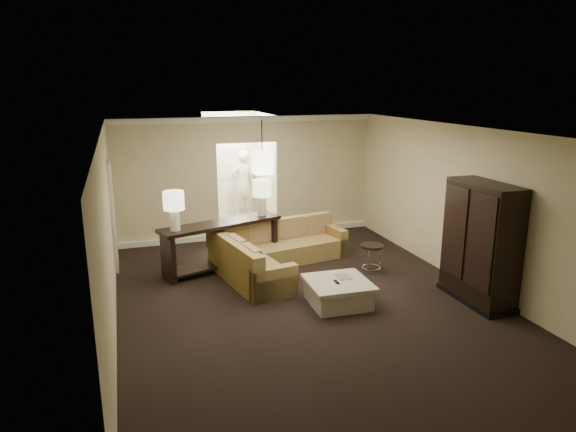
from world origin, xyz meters
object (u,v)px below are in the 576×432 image
object	(u,v)px
sectional_sofa	(272,253)
person	(243,181)
console_table	(222,241)
drink_table	(372,253)
armoire	(480,246)
coffee_table	(338,292)

from	to	relation	value
sectional_sofa	person	bearing A→B (deg)	74.20
console_table	drink_table	xyz separation A→B (m)	(2.66, -1.08, -0.16)
person	console_table	bearing A→B (deg)	60.80
armoire	console_table	bearing A→B (deg)	142.88
coffee_table	armoire	size ratio (longest dim) A/B	0.52
armoire	drink_table	size ratio (longest dim) A/B	3.62
person	armoire	bearing A→B (deg)	101.08
armoire	person	distance (m)	6.86
drink_table	person	size ratio (longest dim) A/B	0.27
sectional_sofa	armoire	xyz separation A→B (m)	(2.79, -2.48, 0.63)
console_table	armoire	bearing A→B (deg)	-55.44
sectional_sofa	person	size ratio (longest dim) A/B	1.41
console_table	person	size ratio (longest dim) A/B	1.22
drink_table	console_table	bearing A→B (deg)	157.83
sectional_sofa	armoire	world-z (taller)	armoire
armoire	person	xyz separation A→B (m)	(-2.44, 6.41, 0.07)
coffee_table	armoire	bearing A→B (deg)	-14.63
sectional_sofa	drink_table	distance (m)	1.90
console_table	drink_table	size ratio (longest dim) A/B	4.50
coffee_table	drink_table	size ratio (longest dim) A/B	1.87
sectional_sofa	console_table	xyz separation A→B (m)	(-0.92, 0.33, 0.23)
person	sectional_sofa	bearing A→B (deg)	75.09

